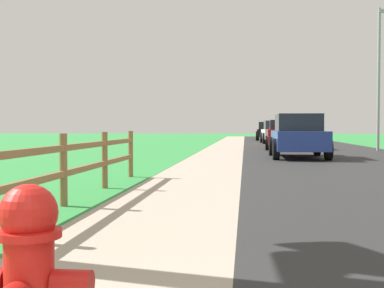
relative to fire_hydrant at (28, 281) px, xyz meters
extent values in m
plane|color=#308B3F|center=(0.85, 23.03, -0.47)|extent=(120.00, 120.00, 0.00)
cube|color=#292929|center=(4.35, 25.03, -0.46)|extent=(7.00, 66.00, 0.01)
cube|color=#AF9D8B|center=(-2.15, 25.03, -0.46)|extent=(6.00, 66.00, 0.01)
cube|color=#308B3F|center=(-3.65, 25.03, -0.46)|extent=(5.00, 66.00, 0.00)
cylinder|color=red|center=(0.00, 0.01, 0.20)|extent=(0.28, 0.28, 0.03)
sphere|color=red|center=(0.00, 0.01, 0.29)|extent=(0.25, 0.25, 0.25)
cube|color=#A91511|center=(0.00, 0.01, 0.38)|extent=(0.04, 0.04, 0.04)
cylinder|color=#A91511|center=(0.19, 0.01, -0.01)|extent=(0.17, 0.12, 0.12)
cylinder|color=brown|center=(-1.63, 4.93, 0.05)|extent=(0.11, 0.11, 1.04)
cylinder|color=brown|center=(-1.63, 7.08, 0.05)|extent=(0.11, 0.11, 1.04)
cylinder|color=brown|center=(-1.63, 9.23, 0.05)|extent=(0.11, 0.11, 1.04)
cube|color=brown|center=(-1.63, 3.86, 0.00)|extent=(0.07, 10.75, 0.09)
cube|color=brown|center=(-1.63, 3.86, 0.36)|extent=(0.07, 10.75, 0.09)
cube|color=navy|center=(2.86, 17.03, 0.18)|extent=(1.76, 4.41, 0.67)
cube|color=#1E232B|center=(2.86, 17.10, 0.82)|extent=(1.54, 2.35, 0.61)
cylinder|color=black|center=(1.98, 18.40, -0.10)|extent=(0.22, 0.73, 0.73)
cylinder|color=black|center=(3.73, 18.40, -0.10)|extent=(0.22, 0.73, 0.73)
cylinder|color=black|center=(1.99, 15.66, -0.10)|extent=(0.22, 0.73, 0.73)
cylinder|color=black|center=(3.74, 15.66, -0.10)|extent=(0.22, 0.73, 0.73)
cube|color=maroon|center=(3.01, 24.31, 0.17)|extent=(2.04, 4.68, 0.73)
cube|color=#1E232B|center=(3.01, 24.46, 0.77)|extent=(1.74, 2.48, 0.46)
cylinder|color=black|center=(2.12, 25.77, -0.14)|extent=(0.24, 0.65, 0.65)
cylinder|color=black|center=(4.00, 25.70, -0.14)|extent=(0.24, 0.65, 0.65)
cylinder|color=black|center=(2.02, 22.91, -0.14)|extent=(0.24, 0.65, 0.65)
cylinder|color=black|center=(3.90, 22.84, -0.14)|extent=(0.24, 0.65, 0.65)
cube|color=white|center=(3.11, 33.67, 0.17)|extent=(2.05, 4.59, 0.64)
cube|color=#1E232B|center=(3.11, 33.77, 0.78)|extent=(1.75, 2.05, 0.60)
cylinder|color=black|center=(2.11, 35.05, -0.10)|extent=(0.24, 0.74, 0.74)
cylinder|color=black|center=(4.04, 35.10, -0.10)|extent=(0.24, 0.74, 0.74)
cylinder|color=black|center=(2.19, 32.24, -0.10)|extent=(0.24, 0.74, 0.74)
cylinder|color=black|center=(4.11, 32.29, -0.10)|extent=(0.24, 0.74, 0.74)
cube|color=black|center=(2.94, 41.72, 0.15)|extent=(2.12, 4.89, 0.60)
cube|color=#1E232B|center=(2.93, 41.61, 0.76)|extent=(1.80, 2.62, 0.61)
cylinder|color=black|center=(2.02, 43.26, -0.09)|extent=(0.25, 0.76, 0.75)
cylinder|color=black|center=(3.96, 43.18, -0.09)|extent=(0.25, 0.76, 0.75)
cylinder|color=black|center=(1.91, 40.27, -0.09)|extent=(0.25, 0.76, 0.75)
cylinder|color=black|center=(3.85, 40.19, -0.09)|extent=(0.25, 0.76, 0.75)
cylinder|color=gray|center=(7.16, 22.93, 2.88)|extent=(0.14, 0.14, 6.70)
camera|label=1|loc=(0.93, -2.12, 0.67)|focal=48.23mm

